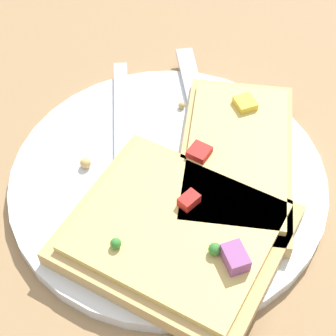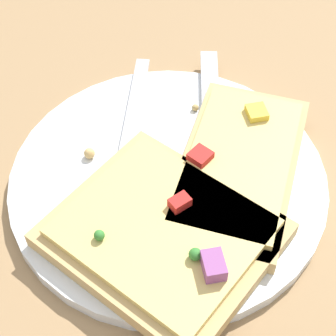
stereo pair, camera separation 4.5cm
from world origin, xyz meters
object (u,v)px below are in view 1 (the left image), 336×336
object	(u,v)px
fork	(122,165)
pizza_slice_main	(177,233)
pizza_slice_corner	(236,157)
plate	(168,180)
knife	(200,119)

from	to	relation	value
fork	pizza_slice_main	size ratio (longest dim) A/B	1.29
pizza_slice_main	pizza_slice_corner	size ratio (longest dim) A/B	0.86
plate	fork	world-z (taller)	fork
plate	pizza_slice_main	distance (m)	0.06
plate	pizza_slice_corner	world-z (taller)	pizza_slice_corner
plate	knife	xyz separation A→B (m)	(0.00, -0.07, 0.01)
knife	pizza_slice_corner	world-z (taller)	pizza_slice_corner
knife	pizza_slice_corner	bearing A→B (deg)	20.73
fork	pizza_slice_main	world-z (taller)	pizza_slice_main
plate	knife	bearing A→B (deg)	-89.98
plate	fork	bearing A→B (deg)	11.38
knife	pizza_slice_main	world-z (taller)	pizza_slice_main
knife	pizza_slice_main	bearing A→B (deg)	-17.99
pizza_slice_corner	knife	bearing A→B (deg)	36.25
pizza_slice_main	fork	bearing A→B (deg)	-28.82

